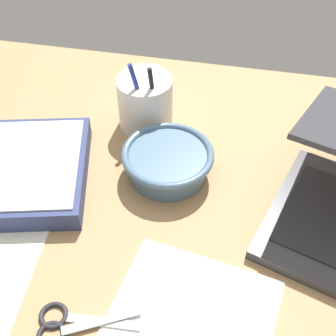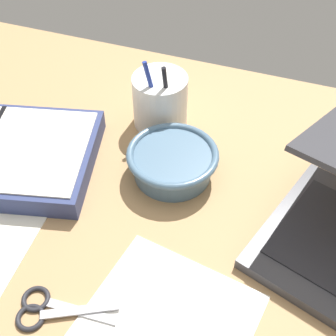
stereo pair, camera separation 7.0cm
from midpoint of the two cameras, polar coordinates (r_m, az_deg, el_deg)
The scene contains 4 objects.
desk_top at distance 70.27cm, azimuth -4.67°, elevation -10.87°, with size 140.00×100.00×2.00cm, color tan.
bowl at distance 77.12cm, azimuth -2.63°, elevation 0.69°, with size 15.23×15.23×5.11cm.
pen_cup at distance 85.59cm, azimuth -5.16°, elevation 7.89°, with size 9.96×9.96×14.65cm.
scissors at distance 65.63cm, azimuth -15.60°, elevation -18.08°, with size 13.57×7.85×0.80cm.
Camera 1 is at (9.59, -37.18, 59.78)cm, focal length 50.00 mm.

